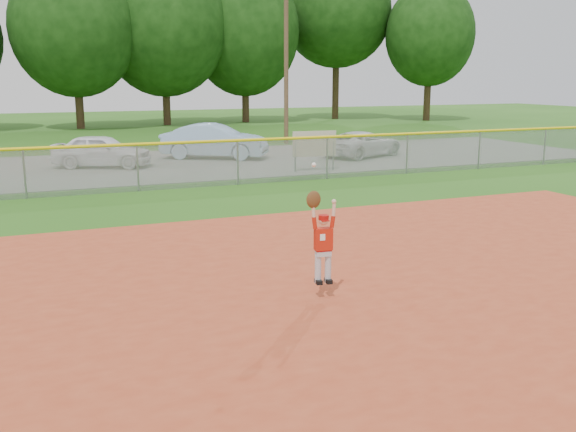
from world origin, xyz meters
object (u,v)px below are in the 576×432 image
object	(u,v)px
car_white_b	(363,144)
sponsor_sign	(314,145)
car_white_a	(102,151)
ballplayer	(322,238)
car_blue	(215,141)

from	to	relation	value
car_white_b	sponsor_sign	bearing A→B (deg)	106.65
car_white_a	car_white_b	size ratio (longest dim) A/B	0.94
car_white_a	sponsor_sign	xyz separation A→B (m)	(7.44, -4.15, 0.34)
sponsor_sign	ballplayer	size ratio (longest dim) A/B	0.88
car_blue	ballplayer	size ratio (longest dim) A/B	2.33
car_blue	ballplayer	distance (m)	18.78
car_white_a	ballplayer	world-z (taller)	ballplayer
car_blue	sponsor_sign	bearing A→B (deg)	-124.66
car_blue	car_white_a	bearing A→B (deg)	131.83
ballplayer	car_white_b	bearing A→B (deg)	59.07
sponsor_sign	ballplayer	bearing A→B (deg)	-114.23
car_white_a	sponsor_sign	world-z (taller)	sponsor_sign
car_white_a	ballplayer	xyz separation A→B (m)	(1.47, -17.40, 0.36)
car_white_a	sponsor_sign	bearing A→B (deg)	-95.07
car_white_b	ballplayer	size ratio (longest dim) A/B	2.07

